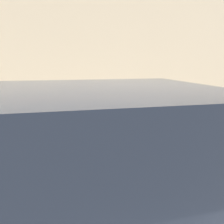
# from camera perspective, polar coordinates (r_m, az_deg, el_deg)

# --- Properties ---
(sidewalk) EXTENTS (24.00, 2.80, 0.13)m
(sidewalk) POSITION_cam_1_polar(r_m,az_deg,el_deg) (4.73, -8.27, -10.82)
(sidewalk) COLOR #BCB7AD
(sidewalk) RESTS_ON ground_plane
(building_facade) EXTENTS (24.00, 0.30, 5.06)m
(building_facade) POSITION_cam_1_polar(r_m,az_deg,el_deg) (7.15, -10.92, 17.15)
(building_facade) COLOR tan
(building_facade) RESTS_ON ground_plane
(parking_meter) EXTENTS (0.18, 0.15, 1.41)m
(parking_meter) POSITION_cam_1_polar(r_m,az_deg,el_deg) (3.31, 0.00, -1.84)
(parking_meter) COLOR #2D2D30
(parking_meter) RESTS_ON sidewalk
(parked_car_beside_meter) EXTENTS (4.66, 1.93, 1.75)m
(parked_car_beside_meter) POSITION_cam_1_polar(r_m,az_deg,el_deg) (1.99, -20.13, -19.71)
(parked_car_beside_meter) COLOR black
(parked_car_beside_meter) RESTS_ON ground_plane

